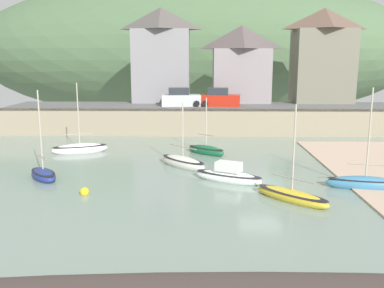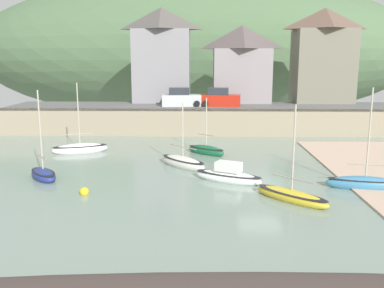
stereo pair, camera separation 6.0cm
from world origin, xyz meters
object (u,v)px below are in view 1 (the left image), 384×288
(sailboat_white_hull, at_px, (292,196))
(mooring_buoy, at_px, (84,192))
(parked_car_near_slipway, at_px, (180,98))
(sailboat_blue_trim, at_px, (43,174))
(sailboat_nearest_shore, at_px, (206,150))
(waterfront_building_left, at_px, (161,54))
(waterfront_building_centre, at_px, (241,63))
(parked_car_by_wall, at_px, (220,98))
(waterfront_building_right, at_px, (323,55))
(motorboat_with_cabin, at_px, (228,176))
(dinghy_open_wooden, at_px, (80,149))
(sailboat_tall_mast, at_px, (183,162))
(sailboat_far_left, at_px, (365,183))

(sailboat_white_hull, bearing_deg, mooring_buoy, -139.46)
(parked_car_near_slipway, bearing_deg, sailboat_blue_trim, -116.83)
(sailboat_nearest_shore, bearing_deg, waterfront_building_left, 144.30)
(waterfront_building_centre, relative_size, parked_car_by_wall, 2.02)
(waterfront_building_left, relative_size, mooring_buoy, 21.07)
(sailboat_nearest_shore, distance_m, mooring_buoy, 12.27)
(parked_car_near_slipway, bearing_deg, waterfront_building_left, 111.93)
(waterfront_building_centre, bearing_deg, waterfront_building_right, 0.00)
(parked_car_by_wall, bearing_deg, motorboat_with_cabin, -84.73)
(sailboat_white_hull, relative_size, dinghy_open_wooden, 0.92)
(motorboat_with_cabin, height_order, parked_car_by_wall, parked_car_by_wall)
(sailboat_tall_mast, relative_size, parked_car_near_slipway, 1.09)
(waterfront_building_right, bearing_deg, motorboat_with_cabin, -116.25)
(sailboat_far_left, height_order, sailboat_tall_mast, sailboat_far_left)
(mooring_buoy, bearing_deg, parked_car_near_slipway, 79.55)
(parked_car_by_wall, bearing_deg, waterfront_building_right, 27.10)
(dinghy_open_wooden, distance_m, parked_car_by_wall, 17.03)
(sailboat_tall_mast, bearing_deg, sailboat_blue_trim, -113.80)
(waterfront_building_right, height_order, mooring_buoy, waterfront_building_right)
(waterfront_building_right, xyz_separation_m, parked_car_near_slipway, (-15.94, -4.50, -4.53))
(waterfront_building_right, xyz_separation_m, sailboat_blue_trim, (-23.47, -24.27, -7.44))
(waterfront_building_centre, bearing_deg, waterfront_building_left, 180.00)
(parked_car_near_slipway, relative_size, parked_car_by_wall, 1.00)
(waterfront_building_centre, height_order, sailboat_white_hull, waterfront_building_centre)
(waterfront_building_centre, bearing_deg, sailboat_tall_mast, -105.45)
(sailboat_blue_trim, bearing_deg, waterfront_building_left, 128.85)
(sailboat_far_left, bearing_deg, mooring_buoy, -163.94)
(sailboat_far_left, height_order, mooring_buoy, sailboat_far_left)
(parked_car_by_wall, bearing_deg, mooring_buoy, -104.02)
(waterfront_building_left, xyz_separation_m, sailboat_tall_mast, (3.32, -21.05, -7.49))
(waterfront_building_centre, bearing_deg, parked_car_near_slipway, -146.35)
(parked_car_near_slipway, bearing_deg, mooring_buoy, -106.41)
(sailboat_nearest_shore, bearing_deg, sailboat_blue_trim, -106.25)
(sailboat_tall_mast, relative_size, sailboat_blue_trim, 0.82)
(waterfront_building_centre, distance_m, sailboat_white_hull, 28.79)
(dinghy_open_wooden, bearing_deg, mooring_buoy, -93.58)
(motorboat_with_cabin, distance_m, sailboat_far_left, 7.82)
(parked_car_near_slipway, xyz_separation_m, parked_car_by_wall, (4.17, 0.00, 0.00))
(waterfront_building_centre, height_order, dinghy_open_wooden, waterfront_building_centre)
(sailboat_blue_trim, height_order, parked_car_near_slipway, sailboat_blue_trim)
(sailboat_far_left, bearing_deg, motorboat_with_cabin, -178.94)
(sailboat_far_left, distance_m, sailboat_blue_trim, 19.16)
(parked_car_near_slipway, height_order, mooring_buoy, parked_car_near_slipway)
(waterfront_building_right, distance_m, mooring_buoy, 34.69)
(waterfront_building_right, bearing_deg, sailboat_far_left, -99.61)
(waterfront_building_right, distance_m, sailboat_nearest_shore, 22.86)
(waterfront_building_centre, relative_size, sailboat_nearest_shore, 1.88)
(waterfront_building_left, relative_size, sailboat_tall_mast, 2.28)
(sailboat_nearest_shore, bearing_deg, sailboat_white_hull, -30.46)
(waterfront_building_right, relative_size, sailboat_tall_mast, 2.26)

